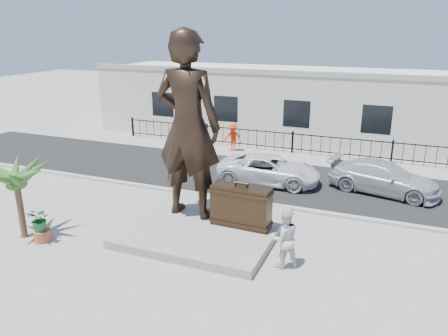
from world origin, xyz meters
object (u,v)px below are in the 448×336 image
object	(u,v)px
tourist	(284,238)
car_white	(269,169)
statue	(188,126)
suitcase	(241,206)

from	to	relation	value
tourist	car_white	size ratio (longest dim) A/B	0.40
tourist	car_white	xyz separation A→B (m)	(-2.56, 7.15, -0.27)
statue	tourist	xyz separation A→B (m)	(4.15, -1.92, -2.76)
suitcase	car_white	world-z (taller)	suitcase
tourist	suitcase	bearing A→B (deg)	-70.85
suitcase	tourist	world-z (taller)	tourist
statue	suitcase	size ratio (longest dim) A/B	3.21
suitcase	tourist	xyz separation A→B (m)	(2.00, -1.64, -0.10)
suitcase	car_white	xyz separation A→B (m)	(-0.56, 5.51, -0.37)
statue	suitcase	world-z (taller)	statue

